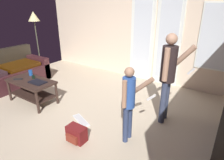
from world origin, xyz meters
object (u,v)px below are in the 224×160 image
at_px(coffee_table, 32,86).
at_px(person_child, 129,99).
at_px(person_adult, 169,72).
at_px(backpack, 76,134).
at_px(dvd_remote_slim, 18,79).
at_px(floor_lamp, 34,21).
at_px(loose_keyboard, 81,120).
at_px(tv_remote_black, 33,77).
at_px(cup_near_edge, 31,73).
at_px(leather_couch, 1,76).
at_px(laptop_closed, 38,82).

bearing_deg(coffee_table, person_child, 1.41).
height_order(person_adult, backpack, person_adult).
bearing_deg(person_adult, dvd_remote_slim, -160.41).
bearing_deg(floor_lamp, coffee_table, -41.48).
bearing_deg(loose_keyboard, person_child, 2.34).
bearing_deg(dvd_remote_slim, person_child, -36.12).
distance_m(person_child, tv_remote_black, 2.31).
bearing_deg(floor_lamp, cup_near_edge, -42.36).
height_order(backpack, cup_near_edge, cup_near_edge).
height_order(leather_couch, floor_lamp, floor_lamp).
bearing_deg(laptop_closed, person_adult, 19.26).
bearing_deg(person_child, backpack, -143.63).
bearing_deg(dvd_remote_slim, leather_couch, 131.40).
distance_m(leather_couch, person_child, 3.47).
distance_m(tv_remote_black, dvd_remote_slim, 0.29).
bearing_deg(cup_near_edge, laptop_closed, -20.77).
xyz_separation_m(leather_couch, person_child, (3.45, 0.01, 0.40)).
bearing_deg(cup_near_edge, tv_remote_black, -18.09).
bearing_deg(tv_remote_black, floor_lamp, 171.23).
bearing_deg(loose_keyboard, person_adult, 35.47).
distance_m(person_child, cup_near_edge, 2.46).
distance_m(person_adult, tv_remote_black, 2.69).
bearing_deg(laptop_closed, backpack, -18.03).
xyz_separation_m(floor_lamp, backpack, (3.13, -1.77, -1.33)).
bearing_deg(laptop_closed, tv_remote_black, 156.60).
height_order(person_child, dvd_remote_slim, person_child).
xyz_separation_m(floor_lamp, cup_near_edge, (1.30, -1.19, -0.91)).
distance_m(coffee_table, floor_lamp, 2.35).
xyz_separation_m(cup_near_edge, tv_remote_black, (0.15, -0.05, -0.05)).
relative_size(tv_remote_black, dvd_remote_slim, 1.00).
bearing_deg(laptop_closed, floor_lamp, 140.95).
bearing_deg(person_adult, person_child, -108.32).
relative_size(cup_near_edge, dvd_remote_slim, 0.69).
relative_size(coffee_table, floor_lamp, 0.59).
height_order(leather_couch, tv_remote_black, leather_couch).
distance_m(laptop_closed, dvd_remote_slim, 0.48).
relative_size(laptop_closed, dvd_remote_slim, 1.95).
bearing_deg(leather_couch, tv_remote_black, 4.62).
bearing_deg(loose_keyboard, cup_near_edge, 173.86).
distance_m(person_child, loose_keyboard, 1.14).
bearing_deg(leather_couch, laptop_closed, -1.23).
bearing_deg(tv_remote_black, person_adult, 47.38).
height_order(backpack, loose_keyboard, backpack).
relative_size(coffee_table, tv_remote_black, 5.85).
xyz_separation_m(person_adult, backpack, (-0.89, -1.26, -0.78)).
relative_size(leather_couch, person_adult, 1.38).
height_order(coffee_table, cup_near_edge, cup_near_edge).
xyz_separation_m(coffee_table, backpack, (1.58, -0.40, -0.23)).
height_order(backpack, tv_remote_black, tv_remote_black).
xyz_separation_m(leather_couch, coffee_table, (1.24, -0.04, 0.06)).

